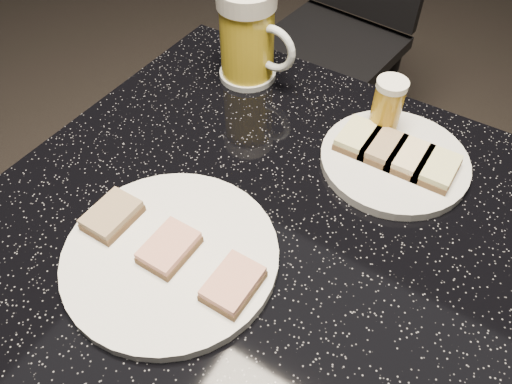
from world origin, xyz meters
TOP-DOWN VIEW (x-y plane):
  - plate_large at (-0.05, -0.11)m, footprint 0.27×0.27m
  - plate_small at (0.12, 0.19)m, footprint 0.21×0.21m
  - table at (0.00, 0.00)m, footprint 0.70×0.70m
  - beer_mug at (-0.18, 0.26)m, footprint 0.14×0.10m
  - beer_tumbler at (0.07, 0.24)m, footprint 0.05×0.05m
  - chair at (-0.28, 0.90)m, footprint 0.40×0.40m
  - canapes_on_plate_large at (-0.05, -0.11)m, footprint 0.24×0.07m
  - canapes_on_plate_small at (0.12, 0.19)m, footprint 0.17×0.07m

SIDE VIEW (x-z plane):
  - chair at x=-0.28m, z-range 0.07..0.92m
  - table at x=0.00m, z-range 0.13..0.88m
  - plate_large at x=-0.05m, z-range 0.75..0.76m
  - plate_small at x=0.12m, z-range 0.75..0.76m
  - canapes_on_plate_small at x=0.12m, z-range 0.76..0.78m
  - canapes_on_plate_large at x=-0.05m, z-range 0.76..0.78m
  - beer_tumbler at x=0.07m, z-range 0.75..0.85m
  - beer_mug at x=-0.18m, z-range 0.75..0.91m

